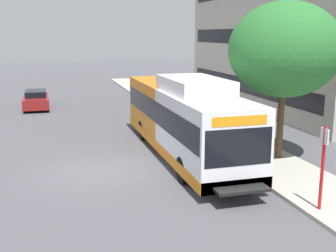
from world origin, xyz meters
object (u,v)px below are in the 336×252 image
(bus_stop_sign_pole, at_px, (323,162))
(parked_car_far_lane, at_px, (36,99))
(street_tree_near_stop, at_px, (285,50))
(transit_bus, at_px, (183,118))

(bus_stop_sign_pole, xyz_separation_m, parked_car_far_lane, (-8.70, 21.90, -0.99))
(street_tree_near_stop, bearing_deg, transit_bus, 153.05)
(parked_car_far_lane, bearing_deg, street_tree_near_stop, -57.82)
(transit_bus, bearing_deg, bus_stop_sign_pole, -74.25)
(transit_bus, relative_size, parked_car_far_lane, 2.72)
(transit_bus, height_order, parked_car_far_lane, transit_bus)
(transit_bus, height_order, bus_stop_sign_pole, transit_bus)
(street_tree_near_stop, bearing_deg, parked_car_far_lane, 122.18)
(transit_bus, xyz_separation_m, street_tree_near_stop, (3.77, -1.92, 3.06))
(bus_stop_sign_pole, bearing_deg, parked_car_far_lane, 111.66)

